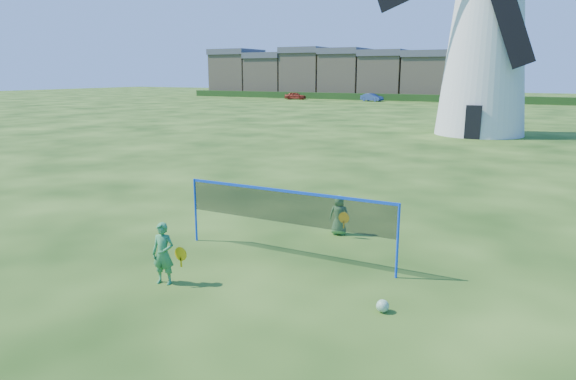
% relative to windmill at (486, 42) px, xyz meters
% --- Properties ---
extents(ground, '(220.00, 220.00, 0.00)m').
position_rel_windmill_xyz_m(ground, '(-0.71, -26.89, -6.01)').
color(ground, black).
rests_on(ground, ground).
extents(windmill, '(13.60, 5.71, 17.82)m').
position_rel_windmill_xyz_m(windmill, '(0.00, 0.00, 0.00)').
color(windmill, white).
rests_on(windmill, ground).
extents(badminton_net, '(5.05, 0.05, 1.55)m').
position_rel_windmill_xyz_m(badminton_net, '(-0.46, -26.57, -4.87)').
color(badminton_net, blue).
rests_on(badminton_net, ground).
extents(player_girl, '(0.67, 0.38, 1.23)m').
position_rel_windmill_xyz_m(player_girl, '(-1.88, -28.96, -5.39)').
color(player_girl, '#35854B').
rests_on(player_girl, ground).
extents(player_boy, '(0.65, 0.46, 1.02)m').
position_rel_windmill_xyz_m(player_boy, '(-0.05, -24.48, -5.50)').
color(player_boy, '#539749').
rests_on(player_boy, ground).
extents(play_ball, '(0.22, 0.22, 0.22)m').
position_rel_windmill_xyz_m(play_ball, '(2.26, -28.15, -5.90)').
color(play_ball, green).
rests_on(play_ball, ground).
extents(terraced_houses, '(50.18, 8.40, 8.28)m').
position_rel_windmill_xyz_m(terraced_houses, '(-28.29, 45.11, -2.07)').
color(terraced_houses, tan).
rests_on(terraced_houses, ground).
extents(hedge, '(62.00, 0.80, 1.00)m').
position_rel_windmill_xyz_m(hedge, '(-22.71, 39.11, -5.51)').
color(hedge, '#193814').
rests_on(hedge, ground).
extents(car_left, '(3.51, 1.87, 1.14)m').
position_rel_windmill_xyz_m(car_left, '(-31.89, 35.46, -5.44)').
color(car_left, maroon).
rests_on(car_left, ground).
extents(car_right, '(3.62, 2.18, 1.13)m').
position_rel_windmill_xyz_m(car_right, '(-19.68, 36.18, -5.44)').
color(car_right, navy).
rests_on(car_right, ground).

